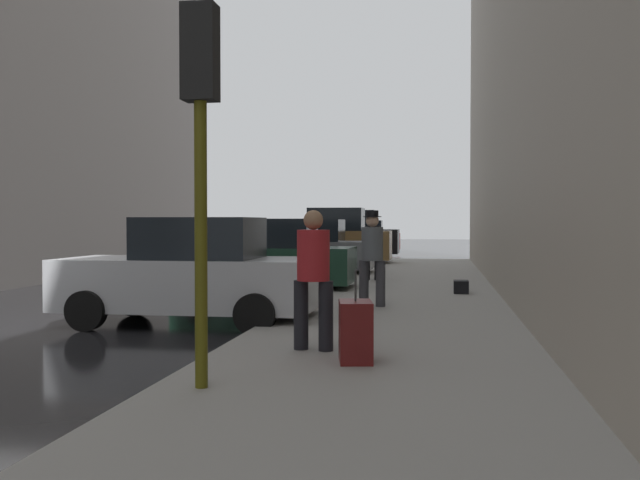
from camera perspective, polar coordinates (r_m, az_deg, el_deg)
ground_plane at (r=12.62m, az=-22.89°, el=-6.47°), size 120.00×120.00×0.00m
sidewalk at (r=10.70m, az=5.62°, el=-7.37°), size 4.00×40.00×0.15m
parked_silver_sedan at (r=12.06m, az=-10.24°, el=-2.69°), size 4.21×2.08×1.79m
parked_dark_green_sedan at (r=17.18m, az=-4.21°, el=-1.43°), size 4.20×2.07×1.79m
parked_gray_coupe at (r=22.26m, az=-1.05°, el=-0.77°), size 4.21×2.08×1.79m
parked_bronze_suv at (r=27.58m, az=1.01°, el=0.05°), size 4.62×2.10×2.25m
parked_black_suv at (r=32.91m, az=2.39°, el=0.28°), size 4.61×2.08×2.25m
parked_red_hatchback at (r=37.86m, az=3.32°, el=0.15°), size 4.26×2.16×1.79m
fire_hydrant at (r=13.26m, az=-0.37°, el=-3.81°), size 0.42×0.22×0.70m
traffic_light at (r=6.88m, az=-9.53°, el=10.15°), size 0.32×0.32×3.60m
pedestrian_in_red_jacket at (r=8.68m, az=-0.53°, el=-2.58°), size 0.52×0.46×1.71m
pedestrian_with_beanie at (r=13.22m, az=4.20°, el=-1.06°), size 0.52×0.47×1.78m
pedestrian_with_fedora at (r=19.15m, az=4.20°, el=-0.27°), size 0.53×0.50×1.78m
rolling_suitcase at (r=8.05m, az=2.86°, el=-7.31°), size 0.45×0.61×1.04m
duffel_bag at (r=15.95m, az=11.22°, el=-3.70°), size 0.32×0.44×0.28m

